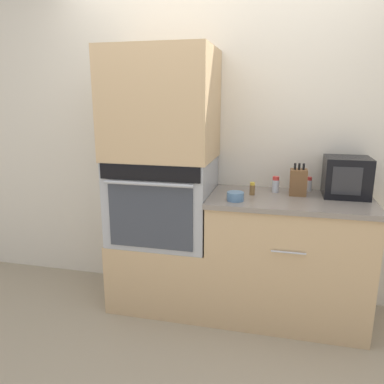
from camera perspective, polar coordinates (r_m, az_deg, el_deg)
name	(u,v)px	position (r m, az deg, el deg)	size (l,w,h in m)	color
ground_plane	(203,327)	(2.84, 1.74, -19.85)	(12.00, 12.00, 0.00)	gray
wall_back	(221,142)	(3.00, 4.40, 7.58)	(8.00, 0.05, 2.50)	beige
oven_cabinet_base	(165,269)	(3.05, -4.20, -11.67)	(0.76, 0.60, 0.53)	tan
wall_oven	(163,199)	(2.84, -4.42, -1.13)	(0.74, 0.64, 0.63)	#9EA0A5
oven_cabinet_upper	(161,105)	(2.75, -4.68, 13.12)	(0.76, 0.60, 0.77)	tan
counter_unit	(286,258)	(2.85, 14.20, -9.74)	(1.12, 0.63, 0.91)	tan
microwave	(346,177)	(2.83, 22.47, 2.13)	(0.30, 0.28, 0.28)	black
knife_block	(298,182)	(2.77, 15.88, 1.46)	(0.12, 0.12, 0.23)	brown
bowl	(235,196)	(2.55, 6.63, -0.66)	(0.12, 0.12, 0.06)	#517599
condiment_jar_near	(276,185)	(2.82, 12.62, 1.12)	(0.05, 0.05, 0.12)	silver
condiment_jar_mid	(252,189)	(2.71, 9.17, 0.49)	(0.04, 0.04, 0.09)	brown
condiment_jar_far	(309,184)	(2.92, 17.43, 1.13)	(0.04, 0.04, 0.11)	silver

